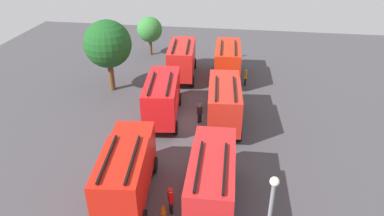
{
  "coord_description": "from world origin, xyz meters",
  "views": [
    {
      "loc": [
        -25.58,
        -3.8,
        15.46
      ],
      "look_at": [
        0.0,
        0.0,
        1.4
      ],
      "focal_mm": 33.73,
      "sensor_mm": 36.0,
      "label": 1
    }
  ],
  "objects_px": {
    "tree_1": "(150,30)",
    "fire_truck_3": "(127,170)",
    "firefighter_1": "(200,112)",
    "firefighter_3": "(246,77)",
    "fire_truck_1": "(224,101)",
    "fire_truck_5": "(182,58)",
    "tree_0": "(108,44)",
    "traffic_cone_0": "(163,208)",
    "fire_truck_0": "(212,178)",
    "fire_truck_4": "(162,96)",
    "firefighter_0": "(171,200)",
    "firefighter_2": "(233,51)",
    "fire_truck_2": "(228,59)"
  },
  "relations": [
    {
      "from": "fire_truck_0",
      "to": "traffic_cone_0",
      "type": "relative_size",
      "value": 11.08
    },
    {
      "from": "fire_truck_1",
      "to": "fire_truck_3",
      "type": "bearing_deg",
      "value": 147.86
    },
    {
      "from": "fire_truck_1",
      "to": "fire_truck_5",
      "type": "xyz_separation_m",
      "value": [
        9.09,
        5.02,
        0.0
      ]
    },
    {
      "from": "fire_truck_3",
      "to": "firefighter_0",
      "type": "bearing_deg",
      "value": -112.25
    },
    {
      "from": "fire_truck_2",
      "to": "firefighter_3",
      "type": "distance_m",
      "value": 2.63
    },
    {
      "from": "fire_truck_3",
      "to": "firefighter_0",
      "type": "distance_m",
      "value": 3.11
    },
    {
      "from": "fire_truck_5",
      "to": "tree_1",
      "type": "distance_m",
      "value": 8.1
    },
    {
      "from": "fire_truck_1",
      "to": "firefighter_1",
      "type": "xyz_separation_m",
      "value": [
        0.0,
        1.97,
        -1.17
      ]
    },
    {
      "from": "tree_0",
      "to": "traffic_cone_0",
      "type": "height_order",
      "value": "tree_0"
    },
    {
      "from": "firefighter_3",
      "to": "fire_truck_0",
      "type": "bearing_deg",
      "value": -89.22
    },
    {
      "from": "fire_truck_3",
      "to": "firefighter_1",
      "type": "bearing_deg",
      "value": -24.07
    },
    {
      "from": "firefighter_1",
      "to": "traffic_cone_0",
      "type": "relative_size",
      "value": 2.67
    },
    {
      "from": "fire_truck_2",
      "to": "firefighter_0",
      "type": "xyz_separation_m",
      "value": [
        -19.8,
        2.01,
        -1.17
      ]
    },
    {
      "from": "fire_truck_0",
      "to": "fire_truck_2",
      "type": "relative_size",
      "value": 0.99
    },
    {
      "from": "firefighter_1",
      "to": "tree_0",
      "type": "distance_m",
      "value": 11.26
    },
    {
      "from": "fire_truck_4",
      "to": "firefighter_1",
      "type": "relative_size",
      "value": 4.24
    },
    {
      "from": "firefighter_1",
      "to": "tree_0",
      "type": "height_order",
      "value": "tree_0"
    },
    {
      "from": "firefighter_1",
      "to": "tree_1",
      "type": "xyz_separation_m",
      "value": [
        15.38,
        8.05,
        2.14
      ]
    },
    {
      "from": "fire_truck_0",
      "to": "fire_truck_1",
      "type": "height_order",
      "value": "same"
    },
    {
      "from": "fire_truck_1",
      "to": "tree_0",
      "type": "relative_size",
      "value": 1.06
    },
    {
      "from": "fire_truck_0",
      "to": "firefighter_0",
      "type": "relative_size",
      "value": 4.17
    },
    {
      "from": "tree_1",
      "to": "fire_truck_3",
      "type": "bearing_deg",
      "value": -168.81
    },
    {
      "from": "tree_1",
      "to": "firefighter_2",
      "type": "bearing_deg",
      "value": -88.69
    },
    {
      "from": "fire_truck_3",
      "to": "firefighter_0",
      "type": "xyz_separation_m",
      "value": [
        -0.79,
        -2.77,
        -1.17
      ]
    },
    {
      "from": "fire_truck_0",
      "to": "fire_truck_5",
      "type": "bearing_deg",
      "value": 13.23
    },
    {
      "from": "fire_truck_3",
      "to": "firefighter_3",
      "type": "relative_size",
      "value": 4.62
    },
    {
      "from": "fire_truck_4",
      "to": "firefighter_0",
      "type": "bearing_deg",
      "value": -171.92
    },
    {
      "from": "fire_truck_0",
      "to": "fire_truck_3",
      "type": "distance_m",
      "value": 5.04
    },
    {
      "from": "fire_truck_1",
      "to": "fire_truck_4",
      "type": "xyz_separation_m",
      "value": [
        0.15,
        5.11,
        0.0
      ]
    },
    {
      "from": "firefighter_3",
      "to": "fire_truck_3",
      "type": "bearing_deg",
      "value": -104.52
    },
    {
      "from": "firefighter_2",
      "to": "fire_truck_5",
      "type": "bearing_deg",
      "value": -77.89
    },
    {
      "from": "fire_truck_1",
      "to": "fire_truck_3",
      "type": "xyz_separation_m",
      "value": [
        -9.64,
        5.07,
        0.0
      ]
    },
    {
      "from": "fire_truck_4",
      "to": "firefighter_3",
      "type": "height_order",
      "value": "fire_truck_4"
    },
    {
      "from": "fire_truck_0",
      "to": "firefighter_1",
      "type": "bearing_deg",
      "value": 9.71
    },
    {
      "from": "fire_truck_2",
      "to": "firefighter_0",
      "type": "distance_m",
      "value": 19.93
    },
    {
      "from": "fire_truck_3",
      "to": "firefighter_3",
      "type": "distance_m",
      "value": 19.02
    },
    {
      "from": "fire_truck_1",
      "to": "tree_1",
      "type": "height_order",
      "value": "tree_1"
    },
    {
      "from": "firefighter_2",
      "to": "tree_1",
      "type": "xyz_separation_m",
      "value": [
        -0.23,
        10.1,
        2.23
      ]
    },
    {
      "from": "fire_truck_3",
      "to": "fire_truck_0",
      "type": "bearing_deg",
      "value": -95.77
    },
    {
      "from": "fire_truck_4",
      "to": "fire_truck_5",
      "type": "height_order",
      "value": "same"
    },
    {
      "from": "firefighter_3",
      "to": "traffic_cone_0",
      "type": "relative_size",
      "value": 2.45
    },
    {
      "from": "fire_truck_0",
      "to": "fire_truck_3",
      "type": "relative_size",
      "value": 0.98
    },
    {
      "from": "traffic_cone_0",
      "to": "fire_truck_3",
      "type": "bearing_deg",
      "value": 69.21
    },
    {
      "from": "fire_truck_3",
      "to": "tree_0",
      "type": "xyz_separation_m",
      "value": [
        14.73,
        6.25,
        2.51
      ]
    },
    {
      "from": "fire_truck_3",
      "to": "firefighter_1",
      "type": "height_order",
      "value": "fire_truck_3"
    },
    {
      "from": "firefighter_0",
      "to": "firefighter_2",
      "type": "xyz_separation_m",
      "value": [
        26.05,
        -2.37,
        -0.09
      ]
    },
    {
      "from": "fire_truck_0",
      "to": "firefighter_3",
      "type": "height_order",
      "value": "fire_truck_0"
    },
    {
      "from": "fire_truck_4",
      "to": "firefighter_2",
      "type": "height_order",
      "value": "fire_truck_4"
    },
    {
      "from": "firefighter_0",
      "to": "firefighter_1",
      "type": "height_order",
      "value": "firefighter_1"
    },
    {
      "from": "tree_0",
      "to": "tree_1",
      "type": "bearing_deg",
      "value": -7.18
    }
  ]
}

